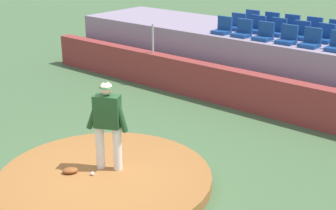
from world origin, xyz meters
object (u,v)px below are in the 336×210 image
at_px(stadium_chair_1, 243,31).
at_px(stadium_chair_3, 287,38).
at_px(baseball, 92,174).
at_px(stadium_chair_4, 311,41).
at_px(stadium_chair_2, 264,34).
at_px(stadium_chair_6, 237,25).
at_px(stadium_chair_13, 270,24).
at_px(stadium_chair_0, 223,28).
at_px(stadium_chair_7, 256,27).
at_px(stadium_chair_16, 335,32).
at_px(stadium_chair_10, 324,36).
at_px(pitcher, 108,119).
at_px(stadium_chair_8, 277,30).
at_px(stadium_chair_15, 313,29).
at_px(stadium_chair_14, 290,26).
at_px(stadium_chair_12, 251,21).
at_px(fielding_glove, 70,170).
at_px(stadium_chair_9, 300,33).

relative_size(stadium_chair_1, stadium_chair_3, 1.00).
height_order(baseball, stadium_chair_4, stadium_chair_4).
bearing_deg(stadium_chair_2, stadium_chair_6, -29.45).
relative_size(stadium_chair_4, stadium_chair_13, 1.00).
xyz_separation_m(stadium_chair_0, stadium_chair_7, (0.68, 0.80, 0.00)).
bearing_deg(stadium_chair_1, baseball, 97.69).
bearing_deg(stadium_chair_16, stadium_chair_10, 90.36).
relative_size(stadium_chair_4, stadium_chair_6, 1.00).
xyz_separation_m(pitcher, stadium_chair_2, (-0.23, 6.27, 0.62)).
distance_m(baseball, stadium_chair_1, 6.96).
distance_m(stadium_chair_8, stadium_chair_15, 1.10).
xyz_separation_m(stadium_chair_7, stadium_chair_14, (0.72, 0.80, 0.00)).
relative_size(stadium_chair_0, stadium_chair_6, 1.00).
bearing_deg(stadium_chair_16, stadium_chair_4, 89.33).
height_order(stadium_chair_4, stadium_chair_12, same).
bearing_deg(stadium_chair_4, stadium_chair_7, -20.61).
xyz_separation_m(fielding_glove, stadium_chair_14, (0.19, 8.52, 1.62)).
height_order(stadium_chair_4, stadium_chair_15, same).
distance_m(baseball, stadium_chair_4, 7.01).
relative_size(stadium_chair_1, stadium_chair_7, 1.00).
bearing_deg(stadium_chair_14, stadium_chair_4, 131.22).
height_order(stadium_chair_0, stadium_chair_14, same).
bearing_deg(baseball, stadium_chair_14, 91.42).
height_order(stadium_chair_10, stadium_chair_13, same).
xyz_separation_m(stadium_chair_0, stadium_chair_10, (2.82, 0.82, 0.00)).
height_order(baseball, stadium_chair_6, stadium_chair_6).
relative_size(stadium_chair_2, stadium_chair_16, 1.00).
distance_m(stadium_chair_8, stadium_chair_10, 1.44).
distance_m(stadium_chair_1, stadium_chair_4, 2.10).
bearing_deg(stadium_chair_8, stadium_chair_1, 49.84).
distance_m(stadium_chair_3, stadium_chair_9, 0.79).
distance_m(pitcher, stadium_chair_3, 6.33).
relative_size(stadium_chair_8, stadium_chair_14, 1.00).
bearing_deg(stadium_chair_10, pitcher, 80.61).
height_order(stadium_chair_0, stadium_chair_9, same).
bearing_deg(stadium_chair_14, stadium_chair_10, 151.23).
relative_size(stadium_chair_0, stadium_chair_1, 1.00).
distance_m(stadium_chair_0, stadium_chair_14, 2.13).
bearing_deg(stadium_chair_0, stadium_chair_1, 179.46).
height_order(fielding_glove, stadium_chair_13, stadium_chair_13).
bearing_deg(stadium_chair_9, stadium_chair_12, -21.29).
bearing_deg(stadium_chair_7, stadium_chair_9, 179.33).
distance_m(pitcher, stadium_chair_13, 7.98).
distance_m(stadium_chair_6, stadium_chair_15, 2.28).
relative_size(stadium_chair_9, stadium_chair_14, 1.00).
distance_m(stadium_chair_6, stadium_chair_14, 1.63).
height_order(pitcher, baseball, pitcher).
height_order(stadium_chair_2, stadium_chair_7, same).
distance_m(stadium_chair_9, stadium_chair_13, 1.64).
bearing_deg(stadium_chair_16, stadium_chair_6, 16.00).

